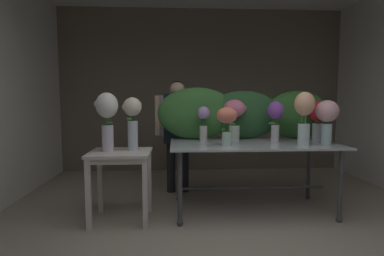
{
  "coord_description": "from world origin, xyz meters",
  "views": [
    {
      "loc": [
        -0.51,
        -1.98,
        1.31
      ],
      "look_at": [
        -0.31,
        1.42,
        0.99
      ],
      "focal_mm": 28.57,
      "sensor_mm": 36.0,
      "label": 1
    }
  ],
  "objects_px": {
    "vase_blush_tulips": "(327,116)",
    "vase_rosy_freesia": "(234,115)",
    "vase_peach_ranunculus": "(305,113)",
    "florist": "(178,124)",
    "display_table_glass": "(253,153)",
    "vase_cream_lisianthus_tall": "(132,119)",
    "vase_coral_dahlias": "(227,120)",
    "vase_white_roses_tall": "(107,115)",
    "vase_crimson_stock": "(318,117)",
    "vase_lilac_lilies": "(203,122)",
    "vase_violet_peonies": "(275,116)",
    "side_table_white": "(121,162)"
  },
  "relations": [
    {
      "from": "vase_rosy_freesia",
      "to": "side_table_white",
      "type": "bearing_deg",
      "value": -164.61
    },
    {
      "from": "vase_lilac_lilies",
      "to": "display_table_glass",
      "type": "bearing_deg",
      "value": -11.63
    },
    {
      "from": "display_table_glass",
      "to": "vase_cream_lisianthus_tall",
      "type": "distance_m",
      "value": 1.43
    },
    {
      "from": "vase_crimson_stock",
      "to": "vase_violet_peonies",
      "type": "distance_m",
      "value": 0.54
    },
    {
      "from": "florist",
      "to": "vase_violet_peonies",
      "type": "xyz_separation_m",
      "value": [
        1.14,
        -0.72,
        0.14
      ]
    },
    {
      "from": "vase_crimson_stock",
      "to": "vase_coral_dahlias",
      "type": "xyz_separation_m",
      "value": [
        -1.17,
        -0.33,
        -0.01
      ]
    },
    {
      "from": "vase_rosy_freesia",
      "to": "vase_cream_lisianthus_tall",
      "type": "relative_size",
      "value": 0.87
    },
    {
      "from": "side_table_white",
      "to": "vase_crimson_stock",
      "type": "xyz_separation_m",
      "value": [
        2.3,
        0.32,
        0.45
      ]
    },
    {
      "from": "vase_cream_lisianthus_tall",
      "to": "vase_coral_dahlias",
      "type": "bearing_deg",
      "value": -4.38
    },
    {
      "from": "vase_blush_tulips",
      "to": "vase_rosy_freesia",
      "type": "distance_m",
      "value": 1.02
    },
    {
      "from": "display_table_glass",
      "to": "vase_rosy_freesia",
      "type": "relative_size",
      "value": 3.83
    },
    {
      "from": "display_table_glass",
      "to": "side_table_white",
      "type": "bearing_deg",
      "value": -172.38
    },
    {
      "from": "side_table_white",
      "to": "vase_white_roses_tall",
      "type": "xyz_separation_m",
      "value": [
        -0.13,
        0.0,
        0.5
      ]
    },
    {
      "from": "vase_crimson_stock",
      "to": "vase_peach_ranunculus",
      "type": "distance_m",
      "value": 0.48
    },
    {
      "from": "florist",
      "to": "vase_violet_peonies",
      "type": "height_order",
      "value": "florist"
    },
    {
      "from": "side_table_white",
      "to": "vase_cream_lisianthus_tall",
      "type": "height_order",
      "value": "vase_cream_lisianthus_tall"
    },
    {
      "from": "vase_cream_lisianthus_tall",
      "to": "vase_violet_peonies",
      "type": "bearing_deg",
      "value": 7.3
    },
    {
      "from": "vase_lilac_lilies",
      "to": "side_table_white",
      "type": "bearing_deg",
      "value": -161.12
    },
    {
      "from": "vase_crimson_stock",
      "to": "vase_rosy_freesia",
      "type": "relative_size",
      "value": 0.97
    },
    {
      "from": "vase_rosy_freesia",
      "to": "vase_coral_dahlias",
      "type": "height_order",
      "value": "vase_rosy_freesia"
    },
    {
      "from": "vase_blush_tulips",
      "to": "side_table_white",
      "type": "bearing_deg",
      "value": -179.74
    },
    {
      "from": "vase_coral_dahlias",
      "to": "vase_white_roses_tall",
      "type": "relative_size",
      "value": 0.67
    },
    {
      "from": "florist",
      "to": "vase_crimson_stock",
      "type": "relative_size",
      "value": 3.23
    },
    {
      "from": "vase_rosy_freesia",
      "to": "florist",
      "type": "bearing_deg",
      "value": 136.72
    },
    {
      "from": "vase_crimson_stock",
      "to": "vase_lilac_lilies",
      "type": "distance_m",
      "value": 1.38
    },
    {
      "from": "side_table_white",
      "to": "vase_rosy_freesia",
      "type": "xyz_separation_m",
      "value": [
        1.29,
        0.36,
        0.48
      ]
    },
    {
      "from": "vase_coral_dahlias",
      "to": "vase_lilac_lilies",
      "type": "bearing_deg",
      "value": 122.95
    },
    {
      "from": "vase_peach_ranunculus",
      "to": "vase_cream_lisianthus_tall",
      "type": "bearing_deg",
      "value": 177.24
    },
    {
      "from": "vase_crimson_stock",
      "to": "vase_cream_lisianthus_tall",
      "type": "relative_size",
      "value": 0.84
    },
    {
      "from": "display_table_glass",
      "to": "florist",
      "type": "xyz_separation_m",
      "value": [
        -0.86,
        0.79,
        0.27
      ]
    },
    {
      "from": "side_table_white",
      "to": "vase_white_roses_tall",
      "type": "distance_m",
      "value": 0.51
    },
    {
      "from": "vase_violet_peonies",
      "to": "vase_white_roses_tall",
      "type": "xyz_separation_m",
      "value": [
        -1.89,
        -0.27,
        0.03
      ]
    },
    {
      "from": "vase_blush_tulips",
      "to": "vase_rosy_freesia",
      "type": "relative_size",
      "value": 0.99
    },
    {
      "from": "side_table_white",
      "to": "vase_lilac_lilies",
      "type": "distance_m",
      "value": 1.05
    },
    {
      "from": "florist",
      "to": "vase_blush_tulips",
      "type": "xyz_separation_m",
      "value": [
        1.64,
        -0.98,
        0.16
      ]
    },
    {
      "from": "florist",
      "to": "vase_coral_dahlias",
      "type": "height_order",
      "value": "florist"
    },
    {
      "from": "vase_white_roses_tall",
      "to": "vase_crimson_stock",
      "type": "bearing_deg",
      "value": 7.37
    },
    {
      "from": "display_table_glass",
      "to": "vase_cream_lisianthus_tall",
      "type": "xyz_separation_m",
      "value": [
        -1.36,
        -0.14,
        0.41
      ]
    },
    {
      "from": "florist",
      "to": "vase_violet_peonies",
      "type": "relative_size",
      "value": 3.27
    },
    {
      "from": "vase_coral_dahlias",
      "to": "display_table_glass",
      "type": "bearing_deg",
      "value": 32.13
    },
    {
      "from": "vase_peach_ranunculus",
      "to": "vase_rosy_freesia",
      "type": "relative_size",
      "value": 1.17
    },
    {
      "from": "vase_violet_peonies",
      "to": "vase_cream_lisianthus_tall",
      "type": "xyz_separation_m",
      "value": [
        -1.64,
        -0.21,
        -0.01
      ]
    },
    {
      "from": "florist",
      "to": "vase_lilac_lilies",
      "type": "distance_m",
      "value": 0.74
    },
    {
      "from": "side_table_white",
      "to": "vase_crimson_stock",
      "type": "height_order",
      "value": "vase_crimson_stock"
    },
    {
      "from": "vase_white_roses_tall",
      "to": "side_table_white",
      "type": "bearing_deg",
      "value": -0.25
    },
    {
      "from": "vase_rosy_freesia",
      "to": "vase_violet_peonies",
      "type": "relative_size",
      "value": 1.04
    },
    {
      "from": "vase_peach_ranunculus",
      "to": "florist",
      "type": "bearing_deg",
      "value": 143.11
    },
    {
      "from": "side_table_white",
      "to": "florist",
      "type": "height_order",
      "value": "florist"
    },
    {
      "from": "vase_rosy_freesia",
      "to": "vase_violet_peonies",
      "type": "bearing_deg",
      "value": -10.73
    },
    {
      "from": "vase_white_roses_tall",
      "to": "vase_violet_peonies",
      "type": "bearing_deg",
      "value": 8.02
    }
  ]
}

